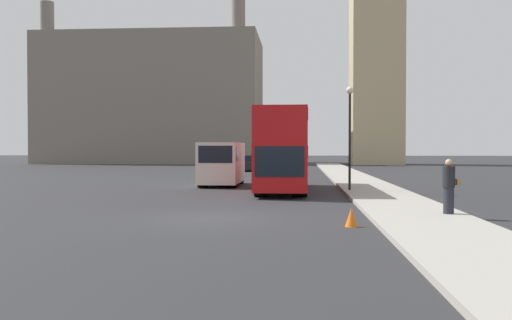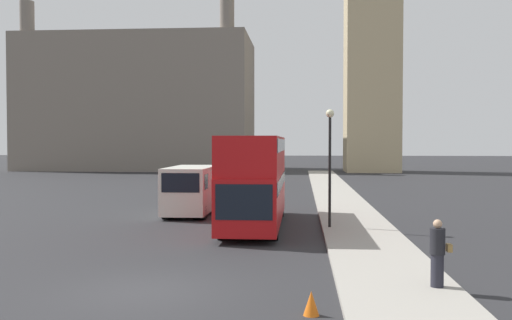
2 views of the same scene
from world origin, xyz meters
TOP-DOWN VIEW (x-y plane):
  - ground_plane at (0.00, 0.00)m, footprint 300.00×300.00m
  - sidewalk_strip at (6.58, 0.00)m, footprint 3.17×120.00m
  - building_block_distant at (-18.82, 65.59)m, footprint 31.42×15.54m
  - red_double_decker_bus at (1.98, 11.52)m, footprint 2.45×10.27m
  - white_van at (-1.76, 15.36)m, footprint 2.23×5.39m
  - pedestrian at (7.56, 0.43)m, footprint 0.55×0.39m
  - street_lamp at (5.32, 10.61)m, footprint 0.36×0.36m
  - parked_sedan at (-2.29, 36.95)m, footprint 1.77×4.53m
  - traffic_cone at (4.30, -1.76)m, footprint 0.36×0.36m

SIDE VIEW (x-z plane):
  - ground_plane at x=0.00m, z-range 0.00..0.00m
  - sidewalk_strip at x=6.58m, z-range 0.00..0.15m
  - traffic_cone at x=4.30m, z-range 0.00..0.55m
  - parked_sedan at x=-2.29m, z-range -0.07..1.45m
  - pedestrian at x=7.56m, z-range 0.15..1.88m
  - white_van at x=-1.76m, z-range 0.09..2.64m
  - red_double_decker_bus at x=1.98m, z-range 0.24..4.34m
  - street_lamp at x=5.32m, z-range 1.01..6.14m
  - building_block_distant at x=-18.82m, z-range -1.99..20.52m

